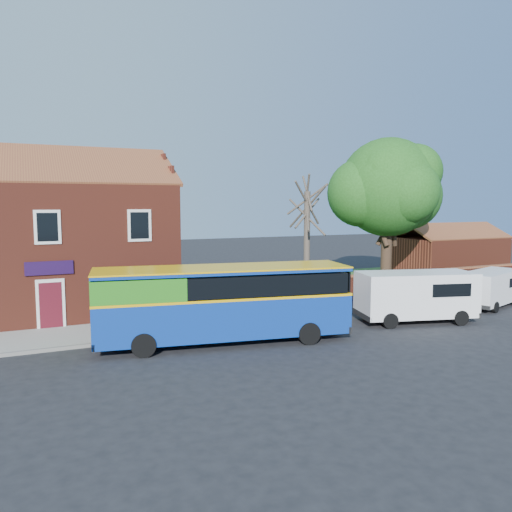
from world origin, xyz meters
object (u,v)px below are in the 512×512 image
large_tree (387,191)px  bus (216,300)px  van_far (491,287)px  van_near (416,294)px

large_tree → bus: bearing=-152.1°
bus → large_tree: 17.43m
bus → van_far: bearing=11.4°
van_far → large_tree: bearing=81.9°
van_far → bus: bearing=163.6°
van_near → large_tree: (4.91, 8.37, 5.13)m
van_far → large_tree: (-1.33, 7.28, 5.38)m
bus → van_far: bus is taller
van_near → van_far: (6.24, 1.09, -0.24)m
van_far → large_tree: large_tree is taller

